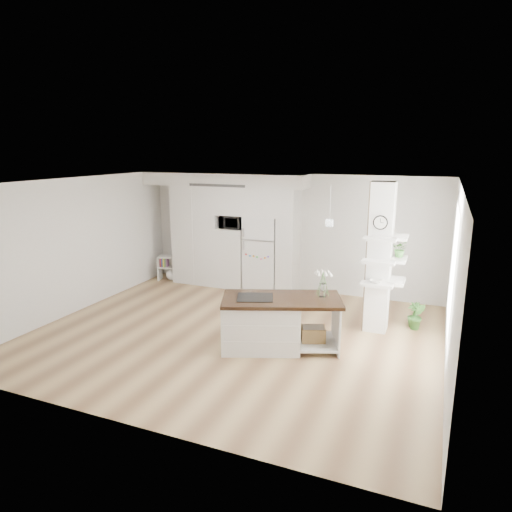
{
  "coord_description": "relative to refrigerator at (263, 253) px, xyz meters",
  "views": [
    {
      "loc": [
        3.27,
        -6.93,
        3.25
      ],
      "look_at": [
        0.04,
        0.9,
        1.25
      ],
      "focal_mm": 32.0,
      "sensor_mm": 36.0,
      "label": 1
    }
  ],
  "objects": [
    {
      "name": "bookshelf",
      "position": [
        -2.45,
        -0.18,
        -0.6
      ],
      "size": [
        0.58,
        0.41,
        0.62
      ],
      "rotation": [
        0.0,
        0.0,
        0.22
      ],
      "color": "white",
      "rests_on": "floor"
    },
    {
      "name": "column",
      "position": [
        2.9,
        -1.55,
        0.48
      ],
      "size": [
        0.69,
        0.9,
        2.7
      ],
      "color": "silver",
      "rests_on": "floor"
    },
    {
      "name": "microwave",
      "position": [
        -0.75,
        -0.06,
        0.69
      ],
      "size": [
        0.54,
        0.37,
        0.3
      ],
      "primitive_type": "imported",
      "color": "#2D2D2D",
      "rests_on": "cabinet_wall"
    },
    {
      "name": "room",
      "position": [
        0.53,
        -2.68,
        0.98
      ],
      "size": [
        7.04,
        6.04,
        2.72
      ],
      "color": "white",
      "rests_on": "ground"
    },
    {
      "name": "window",
      "position": [
        4.0,
        -2.38,
        0.62
      ],
      "size": [
        0.0,
        2.4,
        2.4
      ],
      "primitive_type": "plane",
      "rotation": [
        1.57,
        0.0,
        -1.57
      ],
      "color": "white",
      "rests_on": "room"
    },
    {
      "name": "decor_bowl",
      "position": [
        2.82,
        -1.78,
        0.13
      ],
      "size": [
        0.22,
        0.22,
        0.05
      ],
      "primitive_type": "imported",
      "color": "white",
      "rests_on": "column"
    },
    {
      "name": "shelf_plant",
      "position": [
        3.15,
        -1.38,
        0.65
      ],
      "size": [
        0.27,
        0.23,
        0.3
      ],
      "primitive_type": "imported",
      "color": "#3A742E",
      "rests_on": "column"
    },
    {
      "name": "floor_plant_b",
      "position": [
        3.47,
        -1.1,
        -0.64
      ],
      "size": [
        0.29,
        0.29,
        0.47
      ],
      "primitive_type": "imported",
      "rotation": [
        0.0,
        0.0,
        -0.13
      ],
      "color": "#3A742E",
      "rests_on": "floor"
    },
    {
      "name": "cabinet_wall",
      "position": [
        -0.92,
        -0.01,
        0.63
      ],
      "size": [
        4.0,
        0.71,
        2.7
      ],
      "color": "white",
      "rests_on": "floor"
    },
    {
      "name": "floor_plant_a",
      "position": [
        3.52,
        -1.21,
        -0.62
      ],
      "size": [
        0.33,
        0.29,
        0.51
      ],
      "primitive_type": "imported",
      "rotation": [
        0.0,
        0.0,
        0.27
      ],
      "color": "#3A742E",
      "rests_on": "floor"
    },
    {
      "name": "floor",
      "position": [
        0.53,
        -2.68,
        -0.88
      ],
      "size": [
        7.0,
        6.0,
        0.01
      ],
      "primitive_type": "cube",
      "color": "tan",
      "rests_on": "ground"
    },
    {
      "name": "kitchen_island",
      "position": [
        1.28,
        -2.98,
        -0.42
      ],
      "size": [
        2.14,
        1.56,
        1.44
      ],
      "rotation": [
        0.0,
        0.0,
        0.37
      ],
      "color": "white",
      "rests_on": "floor"
    },
    {
      "name": "refrigerator",
      "position": [
        0.0,
        0.0,
        0.0
      ],
      "size": [
        0.78,
        0.69,
        1.75
      ],
      "color": "white",
      "rests_on": "floor"
    },
    {
      "name": "pendant_light",
      "position": [
        2.23,
        -2.53,
        1.24
      ],
      "size": [
        0.12,
        0.12,
        0.1
      ],
      "primitive_type": "cylinder",
      "color": "white",
      "rests_on": "room"
    }
  ]
}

